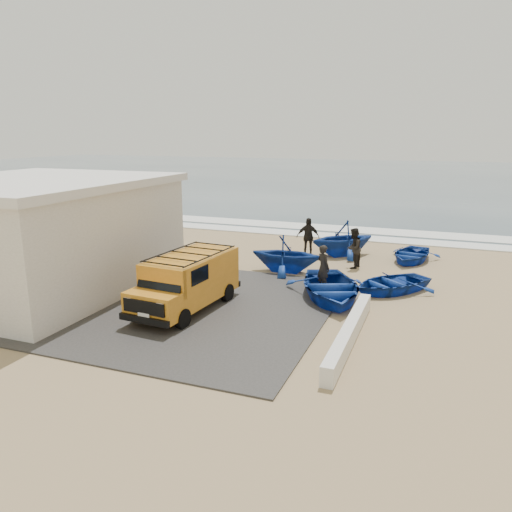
% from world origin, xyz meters
% --- Properties ---
extents(ground, '(160.00, 160.00, 0.00)m').
position_xyz_m(ground, '(0.00, 0.00, 0.00)').
color(ground, tan).
extents(slab, '(12.00, 10.00, 0.05)m').
position_xyz_m(slab, '(-2.00, -2.00, 0.03)').
color(slab, '#3A3735').
rests_on(slab, ground).
extents(ocean, '(180.00, 88.00, 0.01)m').
position_xyz_m(ocean, '(0.00, 56.00, 0.00)').
color(ocean, '#385166').
rests_on(ocean, ground).
extents(surf_line, '(180.00, 1.60, 0.06)m').
position_xyz_m(surf_line, '(0.00, 12.00, 0.03)').
color(surf_line, white).
rests_on(surf_line, ground).
extents(surf_wash, '(180.00, 2.20, 0.04)m').
position_xyz_m(surf_wash, '(0.00, 14.50, 0.02)').
color(surf_wash, white).
rests_on(surf_wash, ground).
extents(building, '(8.40, 9.40, 4.30)m').
position_xyz_m(building, '(-7.50, -2.00, 2.16)').
color(building, silver).
rests_on(building, ground).
extents(parapet, '(0.35, 6.00, 0.55)m').
position_xyz_m(parapet, '(5.00, -3.00, 0.28)').
color(parapet, silver).
rests_on(parapet, ground).
extents(van, '(2.18, 4.75, 1.98)m').
position_xyz_m(van, '(-0.78, -2.19, 1.06)').
color(van, orange).
rests_on(van, ground).
extents(boat_near_left, '(4.46, 5.14, 0.89)m').
position_xyz_m(boat_near_left, '(3.61, 0.64, 0.45)').
color(boat_near_left, '#133A9B').
rests_on(boat_near_left, ground).
extents(boat_near_right, '(4.03, 4.12, 0.70)m').
position_xyz_m(boat_near_right, '(5.60, 2.31, 0.35)').
color(boat_near_right, '#133A9B').
rests_on(boat_near_right, ground).
extents(boat_mid_left, '(3.16, 2.74, 1.63)m').
position_xyz_m(boat_mid_left, '(0.96, 3.63, 0.82)').
color(boat_mid_left, '#133A9B').
rests_on(boat_mid_left, ground).
extents(boat_mid_right, '(2.88, 3.63, 0.68)m').
position_xyz_m(boat_mid_right, '(6.00, 7.51, 0.34)').
color(boat_mid_right, '#133A9B').
rests_on(boat_mid_right, ground).
extents(boat_far_left, '(4.44, 4.41, 1.77)m').
position_xyz_m(boat_far_left, '(2.69, 7.51, 0.89)').
color(boat_far_left, '#133A9B').
rests_on(boat_far_left, ground).
extents(fisherman_front, '(0.77, 0.75, 1.78)m').
position_xyz_m(fisherman_front, '(3.08, 1.72, 0.89)').
color(fisherman_front, black).
rests_on(fisherman_front, ground).
extents(fisherman_middle, '(0.85, 1.01, 1.84)m').
position_xyz_m(fisherman_middle, '(3.61, 5.34, 0.92)').
color(fisherman_middle, black).
rests_on(fisherman_middle, ground).
extents(fisherman_back, '(1.21, 0.73, 1.92)m').
position_xyz_m(fisherman_back, '(1.08, 6.84, 0.96)').
color(fisherman_back, black).
rests_on(fisherman_back, ground).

